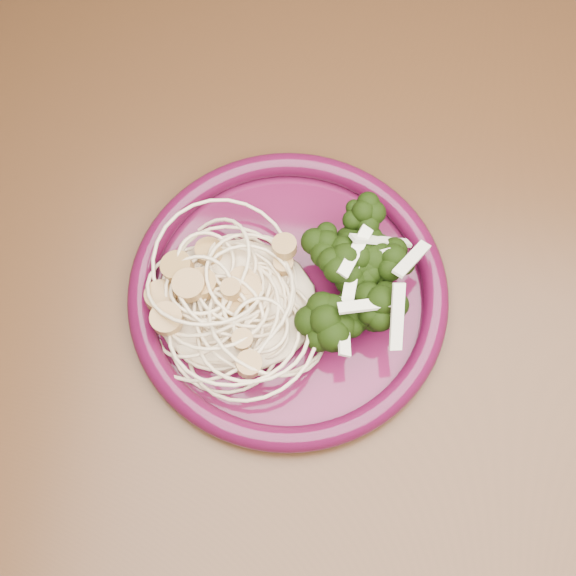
# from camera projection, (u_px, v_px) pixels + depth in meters

# --- Properties ---
(dining_table) EXTENTS (1.20, 0.80, 0.75)m
(dining_table) POSITION_uv_depth(u_px,v_px,m) (318.00, 297.00, 0.74)
(dining_table) COLOR #472814
(dining_table) RESTS_ON ground
(dinner_plate) EXTENTS (0.32, 0.32, 0.02)m
(dinner_plate) POSITION_uv_depth(u_px,v_px,m) (288.00, 293.00, 0.63)
(dinner_plate) COLOR #490C28
(dinner_plate) RESTS_ON dining_table
(spaghetti_pile) EXTENTS (0.16, 0.15, 0.03)m
(spaghetti_pile) POSITION_uv_depth(u_px,v_px,m) (235.00, 300.00, 0.61)
(spaghetti_pile) COLOR beige
(spaghetti_pile) RESTS_ON dinner_plate
(scallop_cluster) EXTENTS (0.15, 0.15, 0.04)m
(scallop_cluster) POSITION_uv_depth(u_px,v_px,m) (232.00, 283.00, 0.58)
(scallop_cluster) COLOR tan
(scallop_cluster) RESTS_ON spaghetti_pile
(broccoli_pile) EXTENTS (0.13, 0.16, 0.05)m
(broccoli_pile) POSITION_uv_depth(u_px,v_px,m) (353.00, 269.00, 0.61)
(broccoli_pile) COLOR black
(broccoli_pile) RESTS_ON dinner_plate
(onion_garnish) EXTENTS (0.09, 0.11, 0.05)m
(onion_garnish) POSITION_uv_depth(u_px,v_px,m) (356.00, 252.00, 0.58)
(onion_garnish) COLOR #F2EFCC
(onion_garnish) RESTS_ON broccoli_pile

